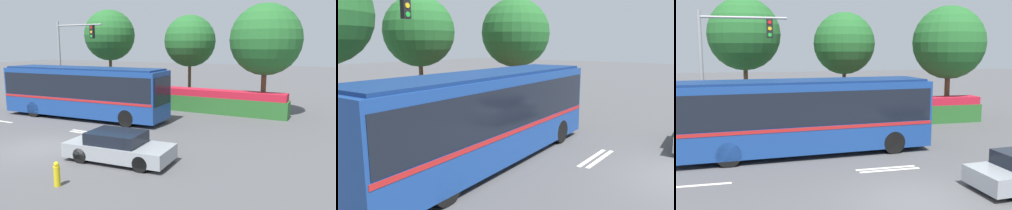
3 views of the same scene
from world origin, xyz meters
The scene contains 11 objects.
ground_plane centered at (0.00, 0.00, 0.00)m, with size 140.00×140.00×0.00m, color #4C4C4F.
city_bus centered at (-2.58, 6.14, 1.86)m, with size 11.27×3.05×3.26m.
sedan_foreground centered at (4.25, 0.16, 0.59)m, with size 4.51×2.10×1.23m.
traffic_light_pole centered at (-6.10, 8.76, 4.15)m, with size 4.12×0.24×6.38m.
flowering_hedge centered at (3.93, 11.50, 0.79)m, with size 10.79×1.21×1.61m.
street_tree_left centered at (-5.12, 12.52, 5.43)m, with size 4.12×4.12×7.50m.
street_tree_centre centered at (1.21, 14.46, 4.96)m, with size 4.06×4.06×7.00m.
street_tree_right centered at (7.54, 12.16, 5.00)m, with size 4.65×4.65×7.33m.
fire_hydrant centered at (3.86, -2.86, 0.41)m, with size 0.22×0.22×0.86m.
lane_stripe_near centered at (0.24, 2.99, 0.01)m, with size 2.40×0.16×0.01m, color silver.
lane_stripe_mid centered at (0.17, 3.28, 0.01)m, with size 2.40×0.16×0.01m, color silver.
Camera 1 is at (12.08, -10.88, 4.69)m, focal length 36.64 mm.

